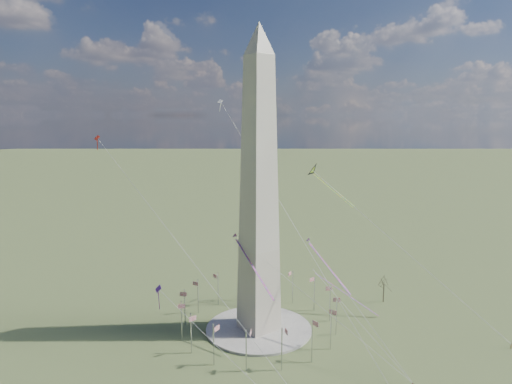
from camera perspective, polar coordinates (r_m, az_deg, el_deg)
ground at (r=162.75m, az=0.35°, el=-16.82°), size 2000.00×2000.00×0.00m
plaza at (r=162.57m, az=0.35°, el=-16.70°), size 36.00×36.00×0.80m
washington_monument at (r=147.83m, az=0.37°, el=0.07°), size 15.56×15.56×100.00m
flagpole_ring at (r=159.65m, az=0.35°, el=-14.48°), size 54.40×54.40×13.00m
tree_near at (r=188.02m, az=15.72°, el=-10.86°), size 6.31×6.31×11.03m
person_east at (r=170.92m, az=29.26°, el=-16.45°), size 0.67×0.51×1.66m
kite_delta_black at (r=175.01m, az=7.42°, el=2.39°), size 11.30×18.93×15.56m
kite_diamond_purple at (r=145.83m, az=-12.10°, el=-12.09°), size 1.74×2.69×8.26m
kite_streamer_left at (r=150.80m, az=8.31°, el=-8.29°), size 1.89×20.09×13.79m
kite_streamer_mid at (r=148.50m, az=-1.09°, el=-8.10°), size 2.91×23.37×16.04m
kite_streamer_right at (r=172.46m, az=9.85°, el=-11.48°), size 17.12×19.36×16.79m
kite_small_red at (r=164.62m, az=-19.25°, el=6.26°), size 1.39×2.07×5.13m
kite_small_white at (r=188.68m, az=-4.47°, el=11.10°), size 1.87×1.65×4.96m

